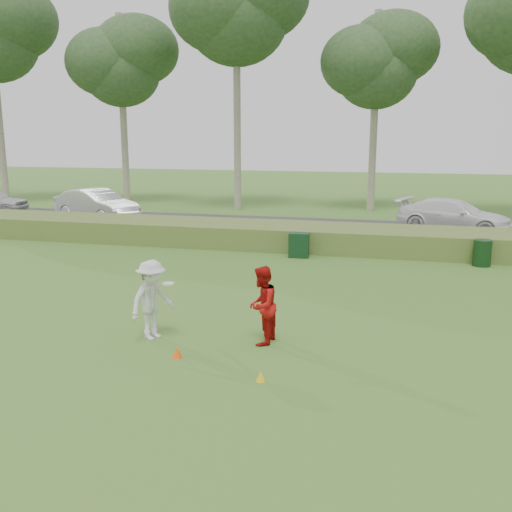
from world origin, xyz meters
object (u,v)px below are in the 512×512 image
(car_mid, at_px, (97,205))
(trash_bin, at_px, (482,253))
(car_right, at_px, (454,215))
(player_red, at_px, (262,305))
(utility_cabinet, at_px, (299,245))
(cone_orange, at_px, (177,352))
(cone_yellow, at_px, (261,376))
(player_white, at_px, (152,300))

(car_mid, bearing_deg, trash_bin, -85.08)
(car_right, bearing_deg, car_mid, 112.59)
(player_red, height_order, car_mid, player_red)
(player_red, distance_m, utility_cabinet, 9.19)
(player_red, xyz_separation_m, cone_orange, (-1.52, -1.24, -0.76))
(cone_yellow, xyz_separation_m, utility_cabinet, (-1.24, 11.09, 0.36))
(player_red, relative_size, utility_cabinet, 1.90)
(player_white, bearing_deg, trash_bin, -16.55)
(car_right, bearing_deg, cone_yellow, -175.98)
(player_white, xyz_separation_m, car_mid, (-10.19, 15.51, -0.01))
(utility_cabinet, distance_m, trash_bin, 6.52)
(player_white, relative_size, utility_cabinet, 1.97)
(player_white, height_order, car_mid, player_white)
(player_red, xyz_separation_m, utility_cabinet, (-0.79, 9.14, -0.42))
(cone_yellow, bearing_deg, utility_cabinet, 96.38)
(trash_bin, bearing_deg, car_right, 93.40)
(utility_cabinet, height_order, car_right, car_right)
(player_white, height_order, player_red, player_white)
(player_red, height_order, utility_cabinet, player_red)
(cone_orange, distance_m, cone_yellow, 2.09)
(cone_orange, height_order, cone_yellow, cone_orange)
(player_white, bearing_deg, player_red, -59.04)
(player_red, height_order, cone_yellow, player_red)
(cone_orange, relative_size, car_right, 0.04)
(cone_orange, distance_m, trash_bin, 12.82)
(utility_cabinet, xyz_separation_m, car_mid, (-11.89, 6.06, 0.44))
(cone_orange, bearing_deg, player_white, 135.67)
(trash_bin, bearing_deg, utility_cabinet, -178.45)
(player_white, xyz_separation_m, car_right, (7.80, 16.67, -0.10))
(cone_yellow, bearing_deg, car_mid, 127.43)
(trash_bin, relative_size, car_right, 0.18)
(utility_cabinet, relative_size, car_right, 0.18)
(player_white, xyz_separation_m, utility_cabinet, (1.69, 9.45, -0.45))
(cone_yellow, xyz_separation_m, trash_bin, (5.28, 11.27, 0.37))
(player_white, xyz_separation_m, player_red, (2.48, 0.31, -0.03))
(car_mid, xyz_separation_m, car_right, (17.99, 1.16, -0.09))
(utility_cabinet, bearing_deg, car_mid, 149.80)
(cone_orange, bearing_deg, car_right, 68.78)
(utility_cabinet, relative_size, trash_bin, 0.99)
(car_mid, bearing_deg, car_right, -63.67)
(player_white, relative_size, car_mid, 0.36)
(cone_yellow, height_order, car_right, car_right)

